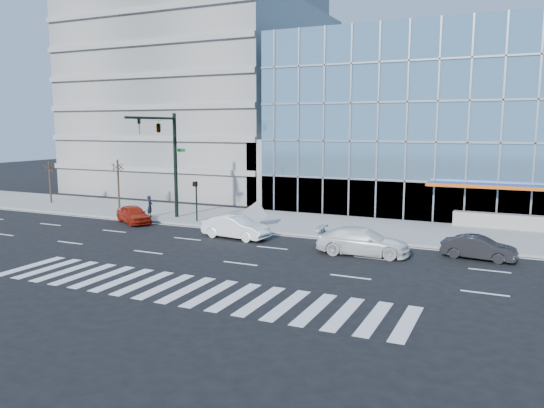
{
  "coord_description": "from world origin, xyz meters",
  "views": [
    {
      "loc": [
        12.91,
        -27.95,
        7.17
      ],
      "look_at": [
        -1.4,
        3.0,
        2.15
      ],
      "focal_mm": 35.0,
      "sensor_mm": 36.0,
      "label": 1
    }
  ],
  "objects_px": {
    "street_tree_near": "(118,166)",
    "white_suv": "(363,241)",
    "dark_sedan": "(479,248)",
    "traffic_signal": "(164,140)",
    "white_sedan": "(236,227)",
    "street_tree_far": "(49,167)",
    "pedestrian": "(150,206)",
    "ped_signal_post": "(196,195)",
    "tilted_panel": "(255,214)",
    "red_sedan": "(134,214)"
  },
  "relations": [
    {
      "from": "street_tree_far",
      "to": "white_suv",
      "type": "height_order",
      "value": "street_tree_far"
    },
    {
      "from": "street_tree_far",
      "to": "pedestrian",
      "type": "distance_m",
      "value": 13.55
    },
    {
      "from": "red_sedan",
      "to": "traffic_signal",
      "type": "bearing_deg",
      "value": -18.9
    },
    {
      "from": "traffic_signal",
      "to": "street_tree_near",
      "type": "relative_size",
      "value": 1.89
    },
    {
      "from": "traffic_signal",
      "to": "ped_signal_post",
      "type": "distance_m",
      "value": 4.75
    },
    {
      "from": "traffic_signal",
      "to": "street_tree_far",
      "type": "bearing_deg",
      "value": 168.95
    },
    {
      "from": "white_suv",
      "to": "dark_sedan",
      "type": "bearing_deg",
      "value": -79.22
    },
    {
      "from": "street_tree_far",
      "to": "dark_sedan",
      "type": "xyz_separation_m",
      "value": [
        37.32,
        -5.27,
        -2.81
      ]
    },
    {
      "from": "dark_sedan",
      "to": "red_sedan",
      "type": "distance_m",
      "value": 24.12
    },
    {
      "from": "white_sedan",
      "to": "dark_sedan",
      "type": "xyz_separation_m",
      "value": [
        14.6,
        0.75,
        -0.11
      ]
    },
    {
      "from": "dark_sedan",
      "to": "tilted_panel",
      "type": "height_order",
      "value": "tilted_panel"
    },
    {
      "from": "dark_sedan",
      "to": "tilted_panel",
      "type": "distance_m",
      "value": 15.23
    },
    {
      "from": "traffic_signal",
      "to": "pedestrian",
      "type": "relative_size",
      "value": 4.78
    },
    {
      "from": "traffic_signal",
      "to": "white_suv",
      "type": "distance_m",
      "value": 17.63
    },
    {
      "from": "white_sedan",
      "to": "pedestrian",
      "type": "height_order",
      "value": "pedestrian"
    },
    {
      "from": "ped_signal_post",
      "to": "dark_sedan",
      "type": "distance_m",
      "value": 20.06
    },
    {
      "from": "traffic_signal",
      "to": "street_tree_far",
      "type": "distance_m",
      "value": 15.53
    },
    {
      "from": "street_tree_near",
      "to": "white_sedan",
      "type": "bearing_deg",
      "value": -22.22
    },
    {
      "from": "traffic_signal",
      "to": "white_sedan",
      "type": "bearing_deg",
      "value": -21.77
    },
    {
      "from": "street_tree_far",
      "to": "dark_sedan",
      "type": "relative_size",
      "value": 1.0
    },
    {
      "from": "street_tree_far",
      "to": "traffic_signal",
      "type": "bearing_deg",
      "value": -11.05
    },
    {
      "from": "street_tree_near",
      "to": "white_suv",
      "type": "xyz_separation_m",
      "value": [
        23.32,
        -6.86,
        -3.02
      ]
    },
    {
      "from": "white_suv",
      "to": "tilted_panel",
      "type": "xyz_separation_m",
      "value": [
        -8.96,
        4.41,
        0.3
      ]
    },
    {
      "from": "ped_signal_post",
      "to": "white_sedan",
      "type": "height_order",
      "value": "ped_signal_post"
    },
    {
      "from": "ped_signal_post",
      "to": "white_suv",
      "type": "xyz_separation_m",
      "value": [
        13.82,
        -4.3,
        -1.39
      ]
    },
    {
      "from": "street_tree_near",
      "to": "white_sedan",
      "type": "distance_m",
      "value": 16.19
    },
    {
      "from": "ped_signal_post",
      "to": "street_tree_near",
      "type": "xyz_separation_m",
      "value": [
        -9.5,
        2.56,
        1.64
      ]
    },
    {
      "from": "tilted_panel",
      "to": "white_sedan",
      "type": "bearing_deg",
      "value": -104.27
    },
    {
      "from": "traffic_signal",
      "to": "tilted_panel",
      "type": "relative_size",
      "value": 6.15
    },
    {
      "from": "street_tree_near",
      "to": "white_suv",
      "type": "relative_size",
      "value": 0.81
    },
    {
      "from": "traffic_signal",
      "to": "street_tree_far",
      "type": "relative_size",
      "value": 2.07
    },
    {
      "from": "ped_signal_post",
      "to": "street_tree_near",
      "type": "bearing_deg",
      "value": 164.94
    },
    {
      "from": "red_sedan",
      "to": "white_sedan",
      "type": "bearing_deg",
      "value": -68.72
    },
    {
      "from": "white_suv",
      "to": "white_sedan",
      "type": "bearing_deg",
      "value": 80.34
    },
    {
      "from": "pedestrian",
      "to": "tilted_panel",
      "type": "bearing_deg",
      "value": -108.45
    },
    {
      "from": "white_suv",
      "to": "traffic_signal",
      "type": "bearing_deg",
      "value": 72.41
    },
    {
      "from": "street_tree_near",
      "to": "tilted_panel",
      "type": "height_order",
      "value": "street_tree_near"
    },
    {
      "from": "street_tree_far",
      "to": "street_tree_near",
      "type": "bearing_deg",
      "value": 0.0
    },
    {
      "from": "street_tree_far",
      "to": "red_sedan",
      "type": "distance_m",
      "value": 14.22
    },
    {
      "from": "street_tree_far",
      "to": "red_sedan",
      "type": "xyz_separation_m",
      "value": [
        13.21,
        -4.47,
        -2.77
      ]
    },
    {
      "from": "pedestrian",
      "to": "dark_sedan",
      "type": "bearing_deg",
      "value": -114.86
    },
    {
      "from": "traffic_signal",
      "to": "pedestrian",
      "type": "xyz_separation_m",
      "value": [
        -1.89,
        0.55,
        -5.18
      ]
    },
    {
      "from": "white_suv",
      "to": "tilted_panel",
      "type": "relative_size",
      "value": 4.01
    },
    {
      "from": "white_suv",
      "to": "pedestrian",
      "type": "bearing_deg",
      "value": 72.13
    },
    {
      "from": "street_tree_far",
      "to": "ped_signal_post",
      "type": "bearing_deg",
      "value": -8.31
    },
    {
      "from": "street_tree_far",
      "to": "white_sedan",
      "type": "distance_m",
      "value": 23.66
    },
    {
      "from": "red_sedan",
      "to": "dark_sedan",
      "type": "bearing_deg",
      "value": -61.37
    },
    {
      "from": "dark_sedan",
      "to": "traffic_signal",
      "type": "bearing_deg",
      "value": 90.58
    },
    {
      "from": "street_tree_near",
      "to": "dark_sedan",
      "type": "xyz_separation_m",
      "value": [
        29.32,
        -5.27,
        -3.14
      ]
    },
    {
      "from": "white_suv",
      "to": "tilted_panel",
      "type": "distance_m",
      "value": 9.99
    }
  ]
}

